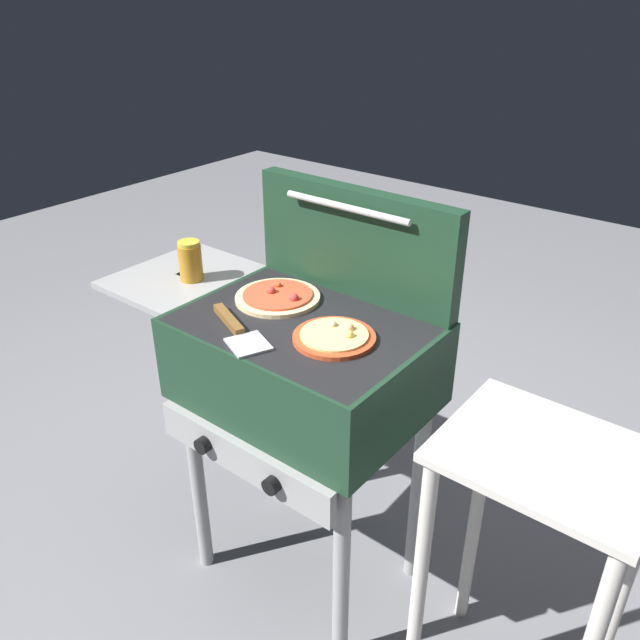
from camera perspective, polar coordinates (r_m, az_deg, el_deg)
name	(u,v)px	position (r m, az deg, el deg)	size (l,w,h in m)	color
ground_plane	(308,565)	(2.22, -1.08, -21.02)	(8.00, 8.00, 0.00)	gray
grill	(300,367)	(1.72, -1.77, -4.23)	(0.96, 0.53, 0.90)	#193823
grill_lid_open	(355,242)	(1.74, 3.13, 6.95)	(0.63, 0.08, 0.30)	#193823
pizza_cheese	(335,337)	(1.56, 1.32, -1.49)	(0.20, 0.20, 0.03)	#C64723
pizza_pepperoni	(278,297)	(1.76, -3.78, 2.10)	(0.23, 0.23, 0.04)	beige
sauce_jar	(190,261)	(1.89, -11.49, 5.18)	(0.07, 0.07, 0.12)	#B77A1E
spatula	(236,329)	(1.60, -7.46, -0.83)	(0.26, 0.16, 0.02)	#B7BABF
prep_table	(532,535)	(1.59, 18.39, -17.74)	(0.44, 0.36, 0.81)	beige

